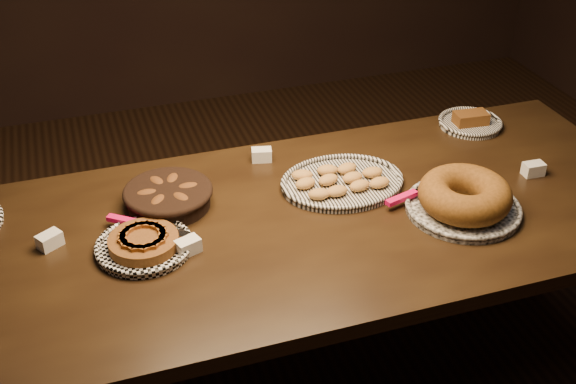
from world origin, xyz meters
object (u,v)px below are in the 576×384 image
object	(u,v)px
buffet_table	(303,236)
madeleine_platter	(341,182)
bundt_cake_plate	(464,198)
apple_tart_plate	(144,244)

from	to	relation	value
buffet_table	madeleine_platter	xyz separation A→B (m)	(0.18, 0.13, 0.09)
madeleine_platter	bundt_cake_plate	xyz separation A→B (m)	(0.31, -0.26, 0.03)
buffet_table	bundt_cake_plate	xyz separation A→B (m)	(0.49, -0.13, 0.12)
buffet_table	bundt_cake_plate	bearing A→B (deg)	-14.52
apple_tart_plate	madeleine_platter	bearing A→B (deg)	24.68
bundt_cake_plate	apple_tart_plate	bearing A→B (deg)	157.46
buffet_table	madeleine_platter	world-z (taller)	madeleine_platter
madeleine_platter	buffet_table	bearing A→B (deg)	-137.19
buffet_table	apple_tart_plate	distance (m)	0.51
apple_tart_plate	buffet_table	bearing A→B (deg)	13.96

